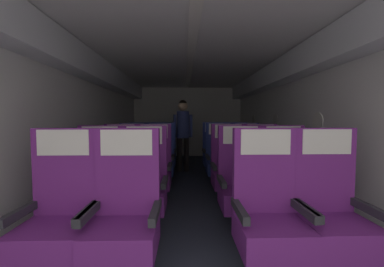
{
  "coord_description": "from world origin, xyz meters",
  "views": [
    {
      "loc": [
        -0.1,
        -0.18,
        1.19
      ],
      "look_at": [
        0.05,
        4.65,
        0.9
      ],
      "focal_mm": 22.79,
      "sensor_mm": 36.0,
      "label": 1
    }
  ],
  "objects_px": {
    "seat_a_left_aisle": "(125,215)",
    "seat_c_left_window": "(120,169)",
    "seat_b_right_aisle": "(285,183)",
    "seat_b_right_window": "(242,184)",
    "seat_d_right_window": "(220,159)",
    "seat_c_right_aisle": "(262,168)",
    "seat_d_right_aisle": "(247,159)",
    "seat_c_right_window": "(229,169)",
    "seat_e_left_window": "(141,153)",
    "seat_e_right_aisle": "(237,152)",
    "seat_e_left_aisle": "(164,153)",
    "seat_e_right_window": "(215,153)",
    "seat_b_left_window": "(98,185)",
    "flight_attendant": "(183,128)",
    "seat_a_right_aisle": "(331,212)",
    "seat_a_left_window": "(59,215)",
    "seat_d_left_window": "(132,159)",
    "seat_b_left_aisle": "(144,185)",
    "seat_d_left_aisle": "(160,159)",
    "seat_a_right_window": "(268,213)",
    "seat_c_left_aisle": "(154,169)"
  },
  "relations": [
    {
      "from": "seat_a_left_window",
      "to": "seat_b_left_window",
      "type": "xyz_separation_m",
      "value": [
        -0.0,
        0.83,
        0.0
      ]
    },
    {
      "from": "seat_b_left_window",
      "to": "seat_b_right_aisle",
      "type": "relative_size",
      "value": 1.0
    },
    {
      "from": "seat_a_left_aisle",
      "to": "seat_a_right_aisle",
      "type": "height_order",
      "value": "same"
    },
    {
      "from": "seat_b_right_aisle",
      "to": "seat_b_right_window",
      "type": "bearing_deg",
      "value": -179.05
    },
    {
      "from": "seat_c_left_window",
      "to": "seat_e_right_window",
      "type": "bearing_deg",
      "value": 47.24
    },
    {
      "from": "seat_d_left_window",
      "to": "seat_d_left_aisle",
      "type": "xyz_separation_m",
      "value": [
        0.49,
        -0.0,
        0.0
      ]
    },
    {
      "from": "seat_e_right_window",
      "to": "seat_b_left_window",
      "type": "bearing_deg",
      "value": -121.96
    },
    {
      "from": "seat_c_right_aisle",
      "to": "seat_b_right_aisle",
      "type": "bearing_deg",
      "value": -90.21
    },
    {
      "from": "seat_b_right_window",
      "to": "seat_d_right_window",
      "type": "height_order",
      "value": "same"
    },
    {
      "from": "seat_b_right_window",
      "to": "seat_c_right_window",
      "type": "xyz_separation_m",
      "value": [
        0.01,
        0.84,
        0.0
      ]
    },
    {
      "from": "seat_e_left_aisle",
      "to": "seat_e_right_window",
      "type": "height_order",
      "value": "same"
    },
    {
      "from": "seat_a_left_window",
      "to": "seat_c_left_window",
      "type": "distance_m",
      "value": 1.68
    },
    {
      "from": "seat_a_left_aisle",
      "to": "seat_e_right_window",
      "type": "distance_m",
      "value": 3.58
    },
    {
      "from": "seat_d_right_window",
      "to": "seat_a_left_window",
      "type": "bearing_deg",
      "value": -121.98
    },
    {
      "from": "seat_e_right_aisle",
      "to": "seat_d_right_window",
      "type": "bearing_deg",
      "value": -119.8
    },
    {
      "from": "seat_c_right_aisle",
      "to": "seat_d_right_aisle",
      "type": "bearing_deg",
      "value": 90.39
    },
    {
      "from": "seat_a_right_window",
      "to": "seat_e_right_window",
      "type": "xyz_separation_m",
      "value": [
        0.01,
        3.4,
        0.0
      ]
    },
    {
      "from": "seat_a_left_aisle",
      "to": "seat_b_left_aisle",
      "type": "distance_m",
      "value": 0.85
    },
    {
      "from": "seat_d_left_window",
      "to": "seat_e_left_aisle",
      "type": "height_order",
      "value": "same"
    },
    {
      "from": "seat_a_left_aisle",
      "to": "seat_d_right_aisle",
      "type": "relative_size",
      "value": 1.0
    },
    {
      "from": "seat_e_left_window",
      "to": "seat_e_right_aisle",
      "type": "bearing_deg",
      "value": -0.48
    },
    {
      "from": "seat_a_left_aisle",
      "to": "seat_e_right_aisle",
      "type": "relative_size",
      "value": 1.0
    },
    {
      "from": "seat_c_right_window",
      "to": "seat_b_right_aisle",
      "type": "bearing_deg",
      "value": -59.85
    },
    {
      "from": "seat_a_left_window",
      "to": "seat_b_right_window",
      "type": "relative_size",
      "value": 1.0
    },
    {
      "from": "seat_b_right_aisle",
      "to": "seat_e_right_window",
      "type": "relative_size",
      "value": 1.0
    },
    {
      "from": "seat_b_left_window",
      "to": "seat_b_right_aisle",
      "type": "xyz_separation_m",
      "value": [
        2.08,
        0.01,
        0.0
      ]
    },
    {
      "from": "seat_b_right_window",
      "to": "seat_c_right_window",
      "type": "relative_size",
      "value": 1.0
    },
    {
      "from": "seat_c_left_window",
      "to": "seat_c_left_aisle",
      "type": "bearing_deg",
      "value": 0.95
    },
    {
      "from": "seat_d_left_window",
      "to": "seat_d_right_aisle",
      "type": "xyz_separation_m",
      "value": [
        2.07,
        0.02,
        0.0
      ]
    },
    {
      "from": "seat_e_left_aisle",
      "to": "seat_c_right_aisle",
      "type": "bearing_deg",
      "value": -47.15
    },
    {
      "from": "seat_b_left_window",
      "to": "seat_c_right_aisle",
      "type": "height_order",
      "value": "same"
    },
    {
      "from": "seat_c_left_aisle",
      "to": "flight_attendant",
      "type": "xyz_separation_m",
      "value": [
        0.41,
        1.96,
        0.53
      ]
    },
    {
      "from": "seat_c_left_window",
      "to": "flight_attendant",
      "type": "xyz_separation_m",
      "value": [
        0.9,
        1.97,
        0.53
      ]
    },
    {
      "from": "seat_a_left_aisle",
      "to": "seat_c_left_window",
      "type": "xyz_separation_m",
      "value": [
        -0.48,
        1.7,
        0.0
      ]
    },
    {
      "from": "seat_e_left_aisle",
      "to": "seat_b_right_window",
      "type": "bearing_deg",
      "value": -67.09
    },
    {
      "from": "seat_a_right_aisle",
      "to": "seat_d_left_aisle",
      "type": "height_order",
      "value": "same"
    },
    {
      "from": "seat_c_right_aisle",
      "to": "seat_e_right_window",
      "type": "height_order",
      "value": "same"
    },
    {
      "from": "seat_c_left_window",
      "to": "seat_d_left_window",
      "type": "xyz_separation_m",
      "value": [
        -0.0,
        0.85,
        0.0
      ]
    },
    {
      "from": "seat_a_left_aisle",
      "to": "seat_b_right_aisle",
      "type": "xyz_separation_m",
      "value": [
        1.59,
        0.86,
        0.0
      ]
    },
    {
      "from": "seat_a_left_window",
      "to": "seat_a_right_aisle",
      "type": "distance_m",
      "value": 2.08
    },
    {
      "from": "seat_b_right_aisle",
      "to": "seat_c_left_window",
      "type": "bearing_deg",
      "value": 158.07
    },
    {
      "from": "seat_d_right_aisle",
      "to": "seat_e_left_aisle",
      "type": "bearing_deg",
      "value": 151.94
    },
    {
      "from": "seat_e_left_window",
      "to": "seat_e_right_window",
      "type": "distance_m",
      "value": 1.58
    },
    {
      "from": "seat_c_left_window",
      "to": "seat_d_right_aisle",
      "type": "distance_m",
      "value": 2.24
    },
    {
      "from": "seat_d_left_window",
      "to": "seat_a_left_aisle",
      "type": "bearing_deg",
      "value": -79.22
    },
    {
      "from": "seat_a_left_aisle",
      "to": "seat_c_right_aisle",
      "type": "height_order",
      "value": "same"
    },
    {
      "from": "flight_attendant",
      "to": "seat_e_left_window",
      "type": "bearing_deg",
      "value": -7.86
    },
    {
      "from": "seat_a_left_window",
      "to": "seat_b_right_aisle",
      "type": "relative_size",
      "value": 1.0
    },
    {
      "from": "seat_d_left_window",
      "to": "seat_e_left_aisle",
      "type": "distance_m",
      "value": 0.99
    },
    {
      "from": "seat_a_right_window",
      "to": "seat_c_left_aisle",
      "type": "bearing_deg",
      "value": 122.72
    }
  ]
}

